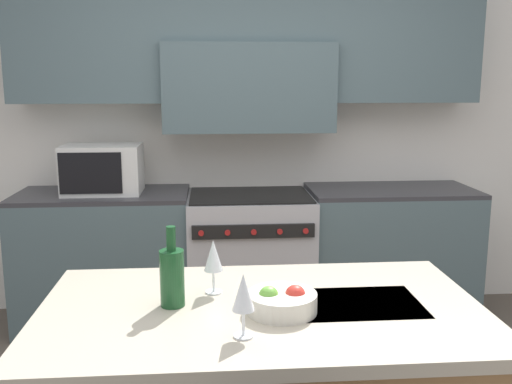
% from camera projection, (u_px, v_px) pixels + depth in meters
% --- Properties ---
extents(back_cabinetry, '(10.00, 0.46, 2.70)m').
position_uv_depth(back_cabinetry, '(247.00, 97.00, 4.11)').
color(back_cabinetry, silver).
rests_on(back_cabinetry, ground_plane).
extents(back_counter, '(3.21, 0.62, 0.94)m').
position_uv_depth(back_counter, '(250.00, 255.00, 4.07)').
color(back_counter, '#4C6066').
rests_on(back_counter, ground_plane).
extents(range_stove, '(0.86, 0.70, 0.92)m').
position_uv_depth(range_stove, '(250.00, 258.00, 4.05)').
color(range_stove, '#B7B7BC').
rests_on(range_stove, ground_plane).
extents(microwave, '(0.52, 0.37, 0.33)m').
position_uv_depth(microwave, '(103.00, 169.00, 3.87)').
color(microwave, silver).
rests_on(microwave, back_counter).
extents(wine_bottle, '(0.09, 0.09, 0.29)m').
position_uv_depth(wine_bottle, '(172.00, 276.00, 2.01)').
color(wine_bottle, '#194723').
rests_on(wine_bottle, kitchen_island).
extents(wine_glass_near, '(0.07, 0.07, 0.21)m').
position_uv_depth(wine_glass_near, '(243.00, 294.00, 1.76)').
color(wine_glass_near, white).
rests_on(wine_glass_near, kitchen_island).
extents(wine_glass_far, '(0.07, 0.07, 0.21)m').
position_uv_depth(wine_glass_far, '(213.00, 257.00, 2.13)').
color(wine_glass_far, white).
rests_on(wine_glass_far, kitchen_island).
extents(fruit_bowl, '(0.24, 0.24, 0.10)m').
position_uv_depth(fruit_bowl, '(282.00, 301.00, 1.97)').
color(fruit_bowl, silver).
rests_on(fruit_bowl, kitchen_island).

